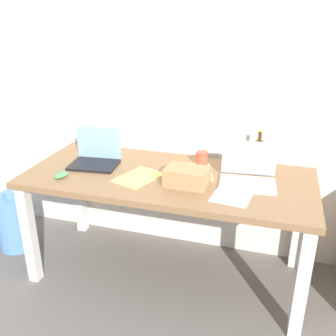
# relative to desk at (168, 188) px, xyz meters

# --- Properties ---
(ground_plane) EXTENTS (8.00, 8.00, 0.00)m
(ground_plane) POSITION_rel_desk_xyz_m (0.00, 0.00, -0.66)
(ground_plane) COLOR slate
(back_wall) EXTENTS (5.20, 0.08, 2.60)m
(back_wall) POSITION_rel_desk_xyz_m (0.00, 0.46, 0.64)
(back_wall) COLOR silver
(back_wall) RESTS_ON ground
(desk) EXTENTS (1.83, 0.79, 0.75)m
(desk) POSITION_rel_desk_xyz_m (0.00, 0.00, 0.00)
(desk) COLOR olive
(desk) RESTS_ON ground
(laptop_left) EXTENTS (0.33, 0.26, 0.24)m
(laptop_left) POSITION_rel_desk_xyz_m (-0.53, 0.05, 0.14)
(laptop_left) COLOR black
(laptop_left) RESTS_ON desk
(laptop_right) EXTENTS (0.35, 0.28, 0.25)m
(laptop_right) POSITION_rel_desk_xyz_m (0.50, 0.03, 0.15)
(laptop_right) COLOR silver
(laptop_right) RESTS_ON desk
(beer_bottle) EXTENTS (0.06, 0.06, 0.26)m
(beer_bottle) POSITION_rel_desk_xyz_m (0.53, 0.28, 0.20)
(beer_bottle) COLOR #47280F
(beer_bottle) RESTS_ON desk
(computer_mouse) EXTENTS (0.09, 0.11, 0.03)m
(computer_mouse) POSITION_rel_desk_xyz_m (-0.63, -0.22, 0.11)
(computer_mouse) COLOR #4C9E56
(computer_mouse) RESTS_ON desk
(cardboard_box) EXTENTS (0.27, 0.18, 0.11)m
(cardboard_box) POSITION_rel_desk_xyz_m (0.15, -0.11, 0.15)
(cardboard_box) COLOR tan
(cardboard_box) RESTS_ON desk
(coffee_mug) EXTENTS (0.08, 0.08, 0.09)m
(coffee_mug) POSITION_rel_desk_xyz_m (0.17, 0.23, 0.14)
(coffee_mug) COLOR #D84C38
(coffee_mug) RESTS_ON desk
(paper_sheet_near_back) EXTENTS (0.29, 0.34, 0.00)m
(paper_sheet_near_back) POSITION_rel_desk_xyz_m (0.15, 0.10, 0.09)
(paper_sheet_near_back) COLOR #F4E06B
(paper_sheet_near_back) RESTS_ON desk
(paper_yellow_folder) EXTENTS (0.30, 0.35, 0.00)m
(paper_yellow_folder) POSITION_rel_desk_xyz_m (-0.17, -0.09, 0.09)
(paper_yellow_folder) COLOR #F4E06B
(paper_yellow_folder) RESTS_ON desk
(paper_sheet_front_right) EXTENTS (0.24, 0.32, 0.00)m
(paper_sheet_front_right) POSITION_rel_desk_xyz_m (0.43, -0.14, 0.09)
(paper_sheet_front_right) COLOR white
(paper_sheet_front_right) RESTS_ON desk
(water_cooler_jug) EXTENTS (0.28, 0.28, 0.48)m
(water_cooler_jug) POSITION_rel_desk_xyz_m (-1.23, -0.03, -0.44)
(water_cooler_jug) COLOR #598CC6
(water_cooler_jug) RESTS_ON ground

